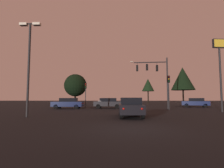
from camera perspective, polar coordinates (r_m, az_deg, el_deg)
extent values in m
plane|color=black|center=(33.33, 3.22, -7.12)|extent=(168.00, 168.00, 0.00)
cylinder|color=#232326|center=(26.80, 17.23, 0.33)|extent=(0.20, 0.20, 7.34)
cylinder|color=#232326|center=(26.87, 12.07, 6.76)|extent=(4.74, 0.48, 0.14)
ellipsoid|color=#F4EACC|center=(26.77, 6.32, 7.06)|extent=(0.56, 0.28, 0.16)
cylinder|color=#232326|center=(26.95, 14.09, 6.31)|extent=(0.05, 0.05, 0.43)
cube|color=black|center=(26.83, 14.12, 4.92)|extent=(0.32, 0.26, 0.90)
sphere|color=red|center=(27.01, 14.07, 5.46)|extent=(0.18, 0.18, 0.18)
sphere|color=#56380C|center=(26.97, 14.08, 4.87)|extent=(0.18, 0.18, 0.18)
sphere|color=#0C4219|center=(26.92, 14.09, 4.28)|extent=(0.18, 0.18, 0.18)
cylinder|color=#232326|center=(26.80, 11.06, 6.48)|extent=(0.05, 0.05, 0.28)
cube|color=black|center=(26.70, 11.07, 5.24)|extent=(0.32, 0.26, 0.90)
sphere|color=red|center=(26.88, 11.04, 5.77)|extent=(0.18, 0.18, 0.18)
sphere|color=#56380C|center=(26.84, 11.05, 5.18)|extent=(0.18, 0.18, 0.18)
sphere|color=#0C4219|center=(26.79, 11.06, 4.59)|extent=(0.18, 0.18, 0.18)
cylinder|color=#232326|center=(26.71, 8.00, 6.37)|extent=(0.05, 0.05, 0.37)
cube|color=black|center=(26.60, 8.01, 5.03)|extent=(0.32, 0.26, 0.90)
sphere|color=red|center=(26.79, 8.00, 5.57)|extent=(0.18, 0.18, 0.18)
sphere|color=#56380C|center=(26.74, 8.00, 4.98)|extent=(0.18, 0.18, 0.18)
sphere|color=#0C4219|center=(26.69, 8.01, 4.38)|extent=(0.18, 0.18, 0.18)
cylinder|color=#232326|center=(24.12, 17.65, -3.71)|extent=(0.12, 0.12, 3.50)
cube|color=black|center=(24.25, 17.52, 1.49)|extent=(0.32, 0.27, 0.90)
sphere|color=#4C0A0A|center=(24.15, 17.62, 2.18)|extent=(0.18, 0.18, 0.18)
sphere|color=#F9A319|center=(24.12, 17.64, 1.52)|extent=(0.18, 0.18, 0.18)
sphere|color=#0C4219|center=(24.09, 17.66, 0.86)|extent=(0.18, 0.18, 0.18)
cylinder|color=#232326|center=(28.83, -8.43, -4.45)|extent=(0.12, 0.12, 3.03)
cube|color=black|center=(28.90, -8.38, -0.56)|extent=(0.34, 0.30, 0.90)
sphere|color=red|center=(28.78, -8.37, 0.02)|extent=(0.18, 0.18, 0.18)
sphere|color=#56380C|center=(28.76, -8.37, -0.54)|extent=(0.18, 0.18, 0.18)
sphere|color=#0C4219|center=(28.74, -8.38, -1.09)|extent=(0.18, 0.18, 0.18)
cube|color=black|center=(14.42, 5.84, -7.77)|extent=(1.83, 4.26, 0.68)
cube|color=black|center=(14.25, 5.87, -5.40)|extent=(1.56, 2.31, 0.52)
cylinder|color=black|center=(15.79, 2.58, -8.75)|extent=(0.21, 0.64, 0.64)
cylinder|color=black|center=(15.90, 8.31, -8.68)|extent=(0.21, 0.64, 0.64)
cylinder|color=black|center=(13.01, 2.84, -9.64)|extent=(0.21, 0.64, 0.64)
cylinder|color=black|center=(13.14, 9.80, -9.52)|extent=(0.21, 0.64, 0.64)
sphere|color=red|center=(12.26, 3.70, -7.88)|extent=(0.14, 0.14, 0.14)
sphere|color=red|center=(12.37, 9.51, -7.80)|extent=(0.14, 0.14, 0.14)
cube|color=#232328|center=(26.87, -1.26, -6.32)|extent=(4.15, 1.92, 0.68)
cube|color=black|center=(26.85, -0.94, -5.04)|extent=(2.25, 1.63, 0.52)
cylinder|color=black|center=(26.21, -4.39, -7.09)|extent=(0.64, 0.21, 0.64)
cylinder|color=black|center=(27.84, -3.94, -6.95)|extent=(0.64, 0.21, 0.64)
cylinder|color=black|center=(25.99, 1.61, -7.12)|extent=(0.64, 0.21, 0.64)
cylinder|color=black|center=(27.64, 1.70, -6.97)|extent=(0.64, 0.21, 0.64)
sphere|color=red|center=(26.15, 3.19, -6.14)|extent=(0.14, 0.14, 0.14)
sphere|color=red|center=(27.44, 3.18, -6.07)|extent=(0.14, 0.14, 0.14)
cube|color=#0F1947|center=(26.36, -13.95, -6.22)|extent=(4.34, 1.85, 0.68)
cube|color=black|center=(26.31, -13.61, -4.92)|extent=(2.36, 1.56, 0.52)
cylinder|color=black|center=(26.03, -17.45, -6.91)|extent=(0.64, 0.21, 0.64)
cylinder|color=black|center=(27.50, -16.43, -6.80)|extent=(0.64, 0.21, 0.64)
cylinder|color=black|center=(25.29, -11.29, -7.11)|extent=(0.64, 0.21, 0.64)
cylinder|color=black|center=(26.80, -10.59, -6.97)|extent=(0.64, 0.21, 0.64)
sphere|color=red|center=(25.29, -9.54, -6.14)|extent=(0.14, 0.14, 0.14)
sphere|color=red|center=(26.49, -9.07, -6.07)|extent=(0.14, 0.14, 0.14)
cube|color=gray|center=(37.59, -2.59, -5.83)|extent=(2.05, 4.20, 0.68)
cube|color=black|center=(37.73, -2.55, -4.91)|extent=(1.65, 2.32, 0.52)
cylinder|color=black|center=(36.15, -1.76, -6.42)|extent=(0.25, 0.65, 0.64)
cylinder|color=black|center=(36.41, -4.13, -6.39)|extent=(0.25, 0.65, 0.64)
cylinder|color=black|center=(38.81, -1.15, -6.29)|extent=(0.25, 0.65, 0.64)
cylinder|color=black|center=(39.05, -3.37, -6.28)|extent=(0.25, 0.65, 0.64)
sphere|color=red|center=(39.52, -1.23, -5.63)|extent=(0.14, 0.14, 0.14)
sphere|color=red|center=(39.71, -2.96, -5.62)|extent=(0.14, 0.14, 0.14)
cube|color=#0F1947|center=(33.20, 24.96, -5.56)|extent=(4.59, 2.95, 0.68)
cube|color=black|center=(33.20, 25.18, -4.52)|extent=(2.65, 2.12, 0.52)
cylinder|color=black|center=(32.35, 22.60, -6.28)|extent=(0.67, 0.39, 0.64)
cylinder|color=black|center=(33.88, 22.48, -6.19)|extent=(0.67, 0.39, 0.64)
cylinder|color=black|center=(32.60, 27.58, -6.10)|extent=(0.67, 0.39, 0.64)
cylinder|color=black|center=(34.12, 27.24, -6.02)|extent=(0.67, 0.39, 0.64)
sphere|color=red|center=(32.85, 28.79, -5.27)|extent=(0.14, 0.14, 0.14)
sphere|color=red|center=(34.05, 28.48, -5.24)|extent=(0.14, 0.14, 0.14)
cylinder|color=#232326|center=(15.95, -25.00, 4.24)|extent=(0.18, 0.18, 7.59)
cylinder|color=#232326|center=(16.92, -24.54, 17.05)|extent=(1.32, 0.10, 0.10)
cube|color=#F4EACC|center=(17.15, -26.26, 16.64)|extent=(0.60, 0.36, 0.20)
cube|color=#F4EACC|center=(16.68, -22.78, 17.13)|extent=(0.60, 0.36, 0.20)
cylinder|color=#232326|center=(22.66, 31.29, 1.21)|extent=(0.20, 0.20, 6.99)
cube|color=black|center=(23.36, 30.87, 11.00)|extent=(1.42, 0.40, 1.00)
cube|color=yellow|center=(23.25, 31.07, 11.08)|extent=(1.23, 0.16, 0.84)
cylinder|color=black|center=(48.61, -11.62, -4.55)|extent=(0.48, 0.48, 2.87)
sphere|color=black|center=(48.73, -11.55, -0.40)|extent=(5.97, 5.97, 5.97)
cylinder|color=black|center=(49.49, 11.43, -4.23)|extent=(0.31, 0.31, 3.42)
cone|color=black|center=(49.63, 11.37, -0.30)|extent=(3.32, 3.32, 3.39)
cylinder|color=black|center=(38.02, 21.74, -4.14)|extent=(0.29, 0.29, 3.12)
cone|color=black|center=(38.22, 21.57, 1.59)|extent=(4.57, 4.57, 4.52)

